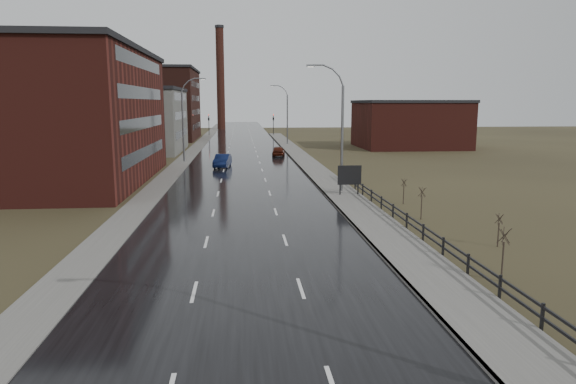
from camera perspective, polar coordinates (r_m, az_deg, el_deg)
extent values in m
cube|color=black|center=(69.63, -5.07, 3.24)|extent=(14.00, 300.00, 0.06)
cube|color=#595651|center=(45.73, 5.92, -0.18)|extent=(3.20, 180.00, 0.18)
cube|color=slate|center=(45.46, 4.04, -0.21)|extent=(0.16, 180.00, 0.18)
cube|color=#595651|center=(70.08, -11.79, 3.14)|extent=(2.40, 260.00, 0.12)
cube|color=#471914|center=(58.04, -26.49, 7.34)|extent=(22.00, 28.00, 13.00)
cube|color=black|center=(58.25, -27.01, 13.97)|extent=(22.44, 28.56, 0.50)
cube|color=black|center=(55.28, -15.51, 4.30)|extent=(0.06, 22.40, 1.20)
cube|color=black|center=(55.08, -15.65, 7.40)|extent=(0.06, 22.40, 1.20)
cube|color=black|center=(55.05, -15.80, 10.52)|extent=(0.06, 22.40, 1.20)
cube|color=black|center=(55.19, -15.95, 13.63)|extent=(0.06, 22.40, 1.20)
cube|color=slate|center=(89.01, -16.94, 7.51)|extent=(16.00, 20.00, 10.00)
cube|color=black|center=(88.99, -17.11, 10.88)|extent=(16.32, 20.40, 0.50)
cube|color=black|center=(87.86, -11.74, 6.39)|extent=(0.06, 16.00, 1.20)
cube|color=black|center=(87.74, -11.81, 8.35)|extent=(0.06, 16.00, 1.20)
cube|color=black|center=(87.72, -11.88, 10.31)|extent=(0.06, 16.00, 1.20)
cube|color=#331611|center=(119.36, -16.49, 9.23)|extent=(26.00, 24.00, 15.00)
cube|color=black|center=(119.58, -16.68, 12.94)|extent=(26.52, 24.48, 0.50)
cube|color=black|center=(117.68, -10.12, 7.28)|extent=(0.06, 19.20, 1.20)
cube|color=black|center=(117.59, -10.17, 8.74)|extent=(0.06, 19.20, 1.20)
cube|color=black|center=(117.58, -10.21, 10.20)|extent=(0.06, 19.20, 1.20)
cube|color=black|center=(117.64, -10.26, 11.66)|extent=(0.06, 19.20, 1.20)
cube|color=#471914|center=(96.22, 13.33, 7.22)|extent=(18.00, 16.00, 8.00)
cube|color=black|center=(96.13, 13.44, 9.75)|extent=(18.36, 16.32, 0.50)
cylinder|color=#331611|center=(159.42, -7.51, 12.31)|extent=(2.40, 2.40, 30.00)
cylinder|color=black|center=(160.82, -7.64, 17.76)|extent=(2.70, 2.70, 0.80)
cylinder|color=slate|center=(46.17, 6.03, 5.75)|extent=(0.24, 0.24, 9.50)
cylinder|color=slate|center=(46.06, 5.94, 12.16)|extent=(0.51, 0.14, 0.98)
cylinder|color=slate|center=(46.01, 5.36, 13.06)|extent=(0.81, 0.14, 0.81)
cylinder|color=slate|center=(45.91, 4.47, 13.67)|extent=(0.98, 0.14, 0.51)
cylinder|color=slate|center=(45.79, 3.40, 13.91)|extent=(1.01, 0.14, 0.14)
cube|color=slate|center=(45.69, 2.52, 13.86)|extent=(0.70, 0.28, 0.18)
cube|color=silver|center=(45.68, 2.52, 13.73)|extent=(0.50, 0.20, 0.04)
cylinder|color=slate|center=(71.67, -11.59, 7.06)|extent=(0.24, 0.24, 9.50)
cylinder|color=slate|center=(71.60, -11.60, 11.18)|extent=(0.51, 0.14, 0.98)
cylinder|color=slate|center=(71.57, -11.23, 11.77)|extent=(0.81, 0.14, 0.81)
cylinder|color=slate|center=(71.52, -10.66, 12.17)|extent=(0.98, 0.14, 0.51)
cylinder|color=slate|center=(71.46, -9.98, 12.33)|extent=(1.01, 0.14, 0.14)
cube|color=slate|center=(71.40, -9.42, 12.30)|extent=(0.70, 0.28, 0.18)
cube|color=silver|center=(71.40, -9.41, 12.22)|extent=(0.50, 0.20, 0.04)
cylinder|color=slate|center=(99.63, -0.07, 7.99)|extent=(0.24, 0.24, 9.50)
cylinder|color=slate|center=(99.58, -0.17, 10.96)|extent=(0.51, 0.14, 0.98)
cylinder|color=slate|center=(99.55, -0.45, 11.37)|extent=(0.81, 0.14, 0.81)
cylinder|color=slate|center=(99.51, -0.87, 11.64)|extent=(0.98, 0.14, 0.51)
cylinder|color=slate|center=(99.45, -1.36, 11.74)|extent=(1.01, 0.14, 0.14)
cube|color=slate|center=(99.40, -1.77, 11.71)|extent=(0.70, 0.28, 0.18)
cube|color=silver|center=(99.40, -1.77, 11.65)|extent=(0.50, 0.20, 0.04)
cube|color=black|center=(20.68, 26.40, -12.42)|extent=(0.10, 0.10, 1.10)
cube|color=black|center=(23.10, 22.48, -9.81)|extent=(0.10, 0.10, 1.10)
cube|color=black|center=(25.65, 19.37, -7.67)|extent=(0.10, 0.10, 1.10)
cube|color=black|center=(28.28, 16.85, -5.91)|extent=(0.10, 0.10, 1.10)
cube|color=black|center=(30.98, 14.78, -4.44)|extent=(0.10, 0.10, 1.10)
cube|color=black|center=(33.73, 13.05, -3.20)|extent=(0.10, 0.10, 1.10)
cube|color=black|center=(36.52, 11.59, -2.15)|extent=(0.10, 0.10, 1.10)
cube|color=black|center=(39.34, 10.33, -1.25)|extent=(0.10, 0.10, 1.10)
cube|color=black|center=(42.19, 9.25, -0.47)|extent=(0.10, 0.10, 1.10)
cube|color=black|center=(45.05, 8.30, 0.21)|extent=(0.10, 0.10, 1.10)
cube|color=black|center=(47.93, 7.47, 0.81)|extent=(0.10, 0.10, 1.10)
cube|color=black|center=(50.83, 6.73, 1.35)|extent=(0.10, 0.10, 1.10)
cube|color=black|center=(53.74, 6.07, 1.82)|extent=(0.10, 0.10, 1.10)
cube|color=black|center=(30.43, 15.13, -3.93)|extent=(0.08, 53.00, 0.10)
cube|color=black|center=(30.53, 15.10, -4.66)|extent=(0.08, 53.00, 0.10)
cylinder|color=#382D23|center=(25.41, 22.73, -7.16)|extent=(0.08, 0.08, 1.85)
cylinder|color=#382D23|center=(25.12, 23.02, -4.52)|extent=(0.04, 0.62, 0.73)
cylinder|color=#382D23|center=(25.15, 22.89, -4.50)|extent=(0.59, 0.23, 0.74)
cylinder|color=#382D23|center=(25.11, 22.80, -4.51)|extent=(0.35, 0.53, 0.75)
cylinder|color=#382D23|center=(25.06, 22.86, -4.54)|extent=(0.35, 0.53, 0.75)
cylinder|color=#382D23|center=(25.07, 23.00, -4.55)|extent=(0.59, 0.23, 0.74)
cylinder|color=#382D23|center=(31.33, 22.33, -4.41)|extent=(0.08, 0.08, 1.40)
cylinder|color=#382D23|center=(31.15, 22.52, -2.78)|extent=(0.04, 0.48, 0.56)
cylinder|color=#382D23|center=(31.18, 22.42, -2.76)|extent=(0.46, 0.19, 0.57)
cylinder|color=#382D23|center=(31.14, 22.35, -2.78)|extent=(0.28, 0.41, 0.58)
cylinder|color=#382D23|center=(31.09, 22.40, -2.80)|extent=(0.28, 0.41, 0.58)
cylinder|color=#382D23|center=(31.10, 22.51, -2.80)|extent=(0.46, 0.19, 0.57)
cylinder|color=#382D23|center=(36.90, 14.60, -1.68)|extent=(0.08, 0.08, 1.69)
cylinder|color=#382D23|center=(36.72, 14.75, 0.00)|extent=(0.04, 0.57, 0.67)
cylinder|color=#382D23|center=(36.75, 14.68, 0.01)|extent=(0.54, 0.22, 0.68)
cylinder|color=#382D23|center=(36.71, 14.60, 0.00)|extent=(0.33, 0.48, 0.68)
cylinder|color=#382D23|center=(36.66, 14.63, -0.01)|extent=(0.33, 0.48, 0.68)
cylinder|color=#382D23|center=(36.66, 14.73, -0.02)|extent=(0.54, 0.22, 0.68)
cylinder|color=#382D23|center=(42.13, 12.72, -0.31)|extent=(0.08, 0.08, 1.52)
cylinder|color=#382D23|center=(41.98, 12.84, 1.02)|extent=(0.04, 0.52, 0.61)
cylinder|color=#382D23|center=(42.02, 12.77, 1.03)|extent=(0.49, 0.20, 0.61)
cylinder|color=#382D23|center=(41.98, 12.71, 1.03)|extent=(0.30, 0.44, 0.62)
cylinder|color=#382D23|center=(41.93, 12.73, 1.01)|extent=(0.30, 0.44, 0.62)
cylinder|color=#382D23|center=(41.93, 12.81, 1.01)|extent=(0.49, 0.20, 0.61)
cube|color=black|center=(44.64, 5.81, 0.63)|extent=(0.10, 0.10, 1.80)
cube|color=black|center=(44.97, 7.78, 0.66)|extent=(0.10, 0.10, 1.80)
cube|color=silver|center=(44.60, 6.84, 1.89)|extent=(1.97, 0.08, 1.58)
cube|color=black|center=(44.55, 6.85, 1.88)|extent=(2.07, 0.04, 1.68)
cylinder|color=black|center=(129.51, -8.78, 7.36)|extent=(0.16, 0.16, 5.20)
imported|color=black|center=(129.44, -8.81, 8.31)|extent=(0.58, 2.73, 1.10)
sphere|color=#FF190C|center=(129.28, -8.81, 8.45)|extent=(0.18, 0.18, 0.18)
cylinder|color=black|center=(129.54, -1.64, 7.48)|extent=(0.16, 0.16, 5.20)
imported|color=black|center=(129.47, -1.64, 8.43)|extent=(0.58, 2.73, 1.10)
sphere|color=#FF190C|center=(129.31, -1.64, 8.56)|extent=(0.18, 0.18, 0.18)
imported|color=#0C163C|center=(65.06, -7.29, 3.42)|extent=(2.32, 5.08, 1.62)
imported|color=#41150A|center=(78.18, -1.06, 4.55)|extent=(2.36, 4.69, 1.53)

